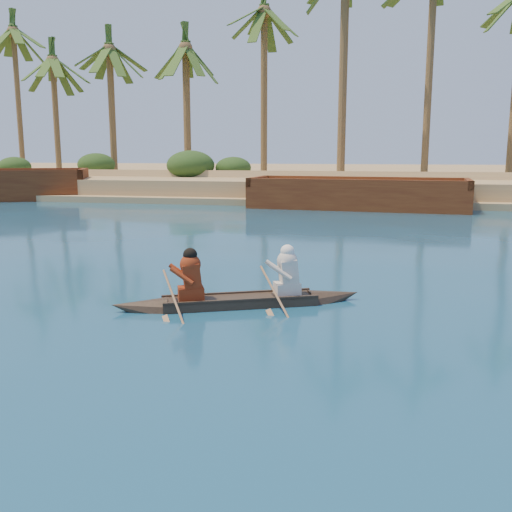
# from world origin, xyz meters

# --- Properties ---
(ground) EXTENTS (160.00, 160.00, 0.00)m
(ground) POSITION_xyz_m (0.00, 0.00, 0.00)
(ground) COLOR navy
(ground) RESTS_ON ground
(sandy_embankment) EXTENTS (150.00, 51.00, 1.50)m
(sandy_embankment) POSITION_xyz_m (0.00, 46.89, 0.53)
(sandy_embankment) COLOR tan
(sandy_embankment) RESTS_ON ground
(palm_grove) EXTENTS (110.00, 14.00, 16.00)m
(palm_grove) POSITION_xyz_m (0.00, 35.00, 8.00)
(palm_grove) COLOR #30571E
(palm_grove) RESTS_ON ground
(shrub_cluster) EXTENTS (100.00, 6.00, 2.40)m
(shrub_cluster) POSITION_xyz_m (0.00, 31.50, 1.20)
(shrub_cluster) COLOR #193814
(shrub_cluster) RESTS_ON ground
(canoe) EXTENTS (4.79, 2.61, 1.36)m
(canoe) POSITION_xyz_m (-2.16, 1.42, 0.26)
(canoe) COLOR #3A291F
(canoe) RESTS_ON ground
(barge_mid) EXTENTS (11.67, 4.61, 1.90)m
(barge_mid) POSITION_xyz_m (-0.70, 22.00, 0.67)
(barge_mid) COLOR brown
(barge_mid) RESTS_ON ground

